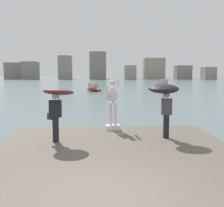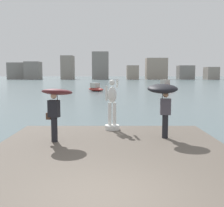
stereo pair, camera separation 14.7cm
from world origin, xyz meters
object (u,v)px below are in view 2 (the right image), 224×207
at_px(onlooker_right, 164,94).
at_px(onlooker_left, 57,100).
at_px(statue_white_figure, 113,109).
at_px(boat_mid, 167,86).
at_px(boat_near, 96,88).

bearing_deg(onlooker_right, onlooker_left, -171.20).
distance_m(statue_white_figure, boat_mid, 37.36).
bearing_deg(statue_white_figure, boat_mid, 75.54).
xyz_separation_m(boat_near, boat_mid, (11.91, 4.39, 0.14)).
relative_size(statue_white_figure, onlooker_right, 1.05).
xyz_separation_m(onlooker_right, boat_near, (-4.47, 33.31, -1.59)).
xyz_separation_m(statue_white_figure, onlooker_right, (1.89, -1.53, 0.77)).
bearing_deg(boat_near, onlooker_right, -82.36).
relative_size(statue_white_figure, onlooker_left, 1.12).
bearing_deg(statue_white_figure, onlooker_left, -132.71).
relative_size(onlooker_left, boat_near, 0.53).
bearing_deg(onlooker_left, boat_near, 91.05).
bearing_deg(boat_near, statue_white_figure, -85.36).
bearing_deg(onlooker_left, boat_mid, 73.57).
relative_size(boat_near, boat_mid, 0.66).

